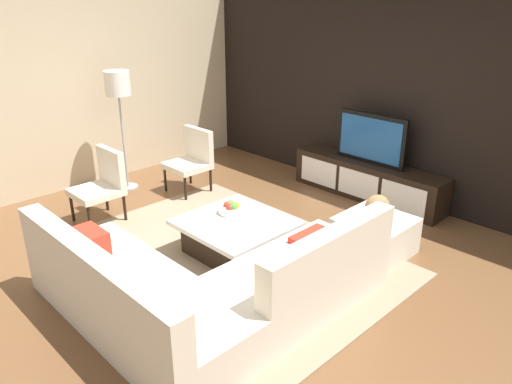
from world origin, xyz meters
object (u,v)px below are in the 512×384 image
object	(u,v)px
coffee_table	(236,236)
ottoman	(375,235)
media_console	(367,180)
television	(371,139)
decorative_ball	(377,207)
sectional_couch	(203,288)
floor_lamp	(118,90)
fruit_bowl	(231,208)
accent_chair_far	(192,157)
accent_chair_near	(103,182)

from	to	relation	value
coffee_table	ottoman	world-z (taller)	ottoman
media_console	television	xyz separation A→B (m)	(-0.00, 0.00, 0.58)
media_console	decorative_ball	distance (m)	1.56
sectional_couch	floor_lamp	distance (m)	3.47
decorative_ball	floor_lamp	bearing A→B (deg)	-165.60
fruit_bowl	television	bearing A→B (deg)	82.73
coffee_table	floor_lamp	xyz separation A→B (m)	(-2.48, 0.17, 1.19)
accent_chair_far	sectional_couch	bearing A→B (deg)	-42.81
ottoman	fruit_bowl	size ratio (longest dim) A/B	2.50
media_console	sectional_couch	bearing A→B (deg)	-80.91
accent_chair_near	media_console	bearing A→B (deg)	66.06
coffee_table	accent_chair_near	xyz separation A→B (m)	(-1.76, -0.56, 0.29)
media_console	floor_lamp	size ratio (longest dim) A/B	1.31
floor_lamp	decorative_ball	xyz separation A→B (m)	(3.50, 0.90, -0.86)
accent_chair_far	decorative_ball	distance (m)	2.80
sectional_couch	accent_chair_near	size ratio (longest dim) A/B	2.80
accent_chair_far	fruit_bowl	bearing A→B (deg)	-30.48
floor_lamp	ottoman	world-z (taller)	floor_lamp
media_console	accent_chair_far	size ratio (longest dim) A/B	2.48
media_console	decorative_ball	size ratio (longest dim) A/B	8.22
television	ottoman	size ratio (longest dim) A/B	1.44
accent_chair_near	fruit_bowl	distance (m)	1.72
ottoman	fruit_bowl	bearing A→B (deg)	-141.19
accent_chair_near	decorative_ball	distance (m)	3.22
television	fruit_bowl	size ratio (longest dim) A/B	3.60
sectional_couch	decorative_ball	size ratio (longest dim) A/B	9.29
ottoman	decorative_ball	xyz separation A→B (m)	(0.00, 0.00, 0.33)
sectional_couch	decorative_ball	distance (m)	2.06
television	decorative_ball	world-z (taller)	television
media_console	floor_lamp	xyz separation A→B (m)	(-2.58, -2.13, 1.14)
television	ottoman	bearing A→B (deg)	-53.22
fruit_bowl	ottoman	bearing A→B (deg)	38.81
sectional_couch	decorative_ball	xyz separation A→B (m)	(0.40, 2.00, 0.25)
television	sectional_couch	world-z (taller)	television
television	sectional_couch	bearing A→B (deg)	-80.91
sectional_couch	television	bearing A→B (deg)	99.09
television	accent_chair_near	bearing A→B (deg)	-123.14
sectional_couch	floor_lamp	bearing A→B (deg)	160.44
accent_chair_far	media_console	bearing A→B (deg)	31.97
accent_chair_near	decorative_ball	size ratio (longest dim) A/B	3.32
television	coffee_table	world-z (taller)	television
coffee_table	accent_chair_far	distance (m)	1.96
media_console	fruit_bowl	xyz separation A→B (m)	(-0.28, -2.20, 0.18)
coffee_table	accent_chair_near	bearing A→B (deg)	-162.47
floor_lamp	decorative_ball	distance (m)	3.72
television	fruit_bowl	world-z (taller)	television
sectional_couch	floor_lamp	xyz separation A→B (m)	(-3.10, 1.10, 1.11)
accent_chair_near	floor_lamp	distance (m)	1.37
television	sectional_couch	xyz separation A→B (m)	(0.52, -3.23, -0.55)
television	fruit_bowl	bearing A→B (deg)	-97.27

